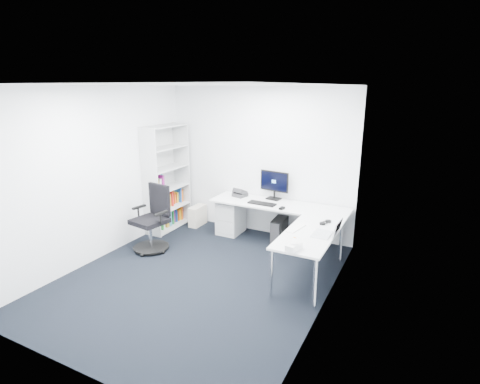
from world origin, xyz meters
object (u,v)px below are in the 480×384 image
at_px(monitor, 274,185).
at_px(laptop, 322,226).
at_px(bookshelf, 166,178).
at_px(task_chair, 149,219).
at_px(l_desk, 270,230).

height_order(monitor, laptop, monitor).
xyz_separation_m(bookshelf, monitor, (1.99, 0.53, -0.02)).
relative_size(monitor, laptop, 1.60).
bearing_deg(bookshelf, laptop, -13.17).
xyz_separation_m(monitor, laptop, (1.23, -1.28, -0.14)).
relative_size(task_chair, monitor, 1.98).
relative_size(l_desk, bookshelf, 1.21).
relative_size(bookshelf, laptop, 5.76).
height_order(l_desk, bookshelf, bookshelf).
distance_m(l_desk, bookshelf, 2.27).
xyz_separation_m(task_chair, laptop, (2.83, 0.24, 0.28)).
height_order(bookshelf, monitor, bookshelf).
xyz_separation_m(bookshelf, task_chair, (0.38, -0.99, -0.45)).
height_order(l_desk, task_chair, task_chair).
bearing_deg(bookshelf, monitor, 14.89).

